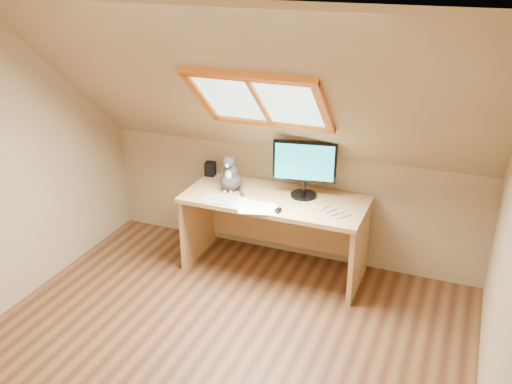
% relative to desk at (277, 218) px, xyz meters
% --- Properties ---
extents(ground, '(3.50, 3.50, 0.00)m').
position_rel_desk_xyz_m(ground, '(-0.00, -1.45, -0.49)').
color(ground, brown).
rests_on(ground, ground).
extents(room_shell, '(3.52, 3.52, 2.41)m').
position_rel_desk_xyz_m(room_shell, '(-0.00, -1.54, 0.94)').
color(room_shell, tan).
rests_on(room_shell, ground).
extents(desk, '(1.55, 0.68, 0.71)m').
position_rel_desk_xyz_m(desk, '(0.00, 0.00, 0.00)').
color(desk, tan).
rests_on(desk, ground).
extents(monitor, '(0.53, 0.22, 0.49)m').
position_rel_desk_xyz_m(monitor, '(0.22, 0.05, 0.50)').
color(monitor, black).
rests_on(monitor, desk).
extents(cat, '(0.20, 0.24, 0.34)m').
position_rel_desk_xyz_m(cat, '(-0.41, -0.05, 0.34)').
color(cat, '#3C3735').
rests_on(cat, desk).
extents(desk_speaker, '(0.10, 0.10, 0.13)m').
position_rel_desk_xyz_m(desk_speaker, '(-0.72, 0.18, 0.28)').
color(desk_speaker, black).
rests_on(desk_speaker, desk).
extents(graphics_tablet, '(0.29, 0.22, 0.01)m').
position_rel_desk_xyz_m(graphics_tablet, '(-0.40, -0.28, 0.23)').
color(graphics_tablet, '#B2B2B7').
rests_on(graphics_tablet, desk).
extents(mouse, '(0.05, 0.10, 0.03)m').
position_rel_desk_xyz_m(mouse, '(0.12, -0.32, 0.23)').
color(mouse, black).
rests_on(mouse, desk).
extents(papers, '(0.35, 0.30, 0.01)m').
position_rel_desk_xyz_m(papers, '(-0.12, -0.33, 0.22)').
color(papers, white).
rests_on(papers, desk).
extents(cables, '(0.51, 0.26, 0.01)m').
position_rel_desk_xyz_m(cables, '(0.45, -0.19, 0.22)').
color(cables, silver).
rests_on(cables, desk).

